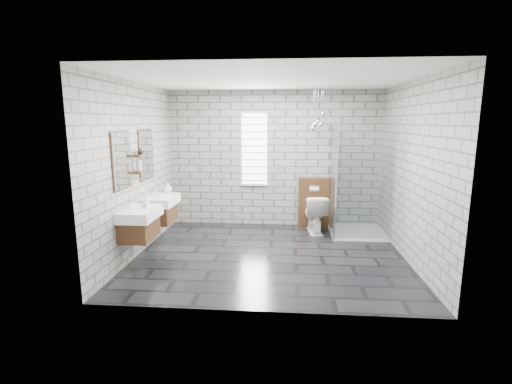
# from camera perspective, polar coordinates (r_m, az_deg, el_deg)

# --- Properties ---
(floor) EXTENTS (4.20, 3.60, 0.02)m
(floor) POSITION_cam_1_polar(r_m,az_deg,el_deg) (6.00, 2.11, -9.73)
(floor) COLOR black
(floor) RESTS_ON ground
(ceiling) EXTENTS (4.20, 3.60, 0.02)m
(ceiling) POSITION_cam_1_polar(r_m,az_deg,el_deg) (5.66, 2.31, 17.04)
(ceiling) COLOR white
(ceiling) RESTS_ON wall_back
(wall_back) EXTENTS (4.20, 0.02, 2.70)m
(wall_back) POSITION_cam_1_polar(r_m,az_deg,el_deg) (7.47, 2.81, 5.07)
(wall_back) COLOR gray
(wall_back) RESTS_ON floor
(wall_front) EXTENTS (4.20, 0.02, 2.70)m
(wall_front) POSITION_cam_1_polar(r_m,az_deg,el_deg) (3.89, 1.05, -0.25)
(wall_front) COLOR gray
(wall_front) RESTS_ON floor
(wall_left) EXTENTS (0.02, 3.60, 2.70)m
(wall_left) POSITION_cam_1_polar(r_m,az_deg,el_deg) (6.13, -17.93, 3.30)
(wall_left) COLOR gray
(wall_left) RESTS_ON floor
(wall_right) EXTENTS (0.02, 3.60, 2.70)m
(wall_right) POSITION_cam_1_polar(r_m,az_deg,el_deg) (5.97, 22.92, 2.78)
(wall_right) COLOR gray
(wall_right) RESTS_ON floor
(vanity_left) EXTENTS (0.47, 0.70, 1.57)m
(vanity_left) POSITION_cam_1_polar(r_m,az_deg,el_deg) (5.66, -17.81, -3.41)
(vanity_left) COLOR #4A2C17
(vanity_left) RESTS_ON wall_left
(vanity_right) EXTENTS (0.47, 0.70, 1.57)m
(vanity_right) POSITION_cam_1_polar(r_m,az_deg,el_deg) (6.51, -14.70, -1.42)
(vanity_right) COLOR #4A2C17
(vanity_right) RESTS_ON wall_left
(shelf_lower) EXTENTS (0.14, 0.30, 0.03)m
(shelf_lower) POSITION_cam_1_polar(r_m,az_deg,el_deg) (6.06, -17.39, 2.96)
(shelf_lower) COLOR #4A2C17
(shelf_lower) RESTS_ON wall_left
(shelf_upper) EXTENTS (0.14, 0.30, 0.03)m
(shelf_upper) POSITION_cam_1_polar(r_m,az_deg,el_deg) (6.03, -17.53, 5.41)
(shelf_upper) COLOR #4A2C17
(shelf_upper) RESTS_ON wall_left
(window) EXTENTS (0.56, 0.05, 1.48)m
(window) POSITION_cam_1_polar(r_m,az_deg,el_deg) (7.45, -0.28, 6.61)
(window) COLOR white
(window) RESTS_ON wall_back
(cistern_panel) EXTENTS (0.60, 0.20, 1.00)m
(cistern_panel) POSITION_cam_1_polar(r_m,az_deg,el_deg) (7.51, 8.84, -1.59)
(cistern_panel) COLOR #4A2C17
(cistern_panel) RESTS_ON floor
(flush_plate) EXTENTS (0.18, 0.01, 0.12)m
(flush_plate) POSITION_cam_1_polar(r_m,az_deg,el_deg) (7.35, 8.96, 0.52)
(flush_plate) COLOR silver
(flush_plate) RESTS_ON cistern_panel
(shower_enclosure) EXTENTS (1.00, 1.00, 2.03)m
(shower_enclosure) POSITION_cam_1_polar(r_m,az_deg,el_deg) (7.10, 14.79, -2.52)
(shower_enclosure) COLOR white
(shower_enclosure) RESTS_ON floor
(pendant_cluster) EXTENTS (0.27, 0.25, 0.78)m
(pendant_cluster) POSITION_cam_1_polar(r_m,az_deg,el_deg) (7.02, 9.45, 10.58)
(pendant_cluster) COLOR silver
(pendant_cluster) RESTS_ON ceiling
(toilet) EXTENTS (0.48, 0.75, 0.73)m
(toilet) POSITION_cam_1_polar(r_m,az_deg,el_deg) (7.18, 9.02, -3.30)
(toilet) COLOR white
(toilet) RESTS_ON floor
(soap_bottle_a) EXTENTS (0.08, 0.08, 0.17)m
(soap_bottle_a) POSITION_cam_1_polar(r_m,az_deg,el_deg) (5.72, -16.68, -1.37)
(soap_bottle_a) COLOR #B2B2B2
(soap_bottle_a) RESTS_ON vanity_left
(soap_bottle_b) EXTENTS (0.15, 0.15, 0.18)m
(soap_bottle_b) POSITION_cam_1_polar(r_m,az_deg,el_deg) (6.77, -13.45, 0.68)
(soap_bottle_b) COLOR #B2B2B2
(soap_bottle_b) RESTS_ON vanity_right
(soap_bottle_c) EXTENTS (0.12, 0.12, 0.23)m
(soap_bottle_c) POSITION_cam_1_polar(r_m,az_deg,el_deg) (5.99, -17.57, 4.14)
(soap_bottle_c) COLOR #B2B2B2
(soap_bottle_c) RESTS_ON shelf_lower
(vase) EXTENTS (0.12, 0.12, 0.10)m
(vase) POSITION_cam_1_polar(r_m,az_deg,el_deg) (6.05, -17.39, 6.05)
(vase) COLOR #B2B2B2
(vase) RESTS_ON shelf_upper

